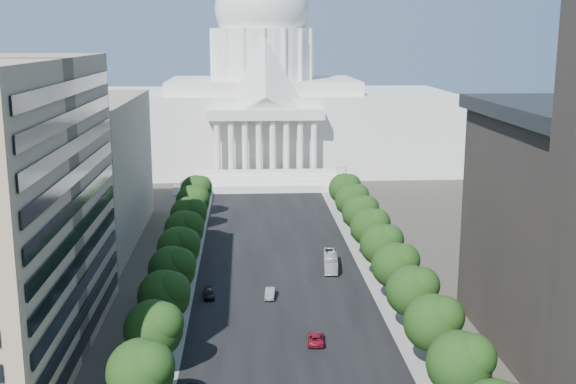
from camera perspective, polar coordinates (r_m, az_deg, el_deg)
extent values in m
cube|color=black|center=(147.25, -0.95, -4.61)|extent=(30.00, 260.00, 0.01)
cube|color=gray|center=(147.69, -8.36, -4.69)|extent=(8.00, 260.00, 0.02)
cube|color=gray|center=(149.25, 6.38, -4.46)|extent=(8.00, 260.00, 0.02)
cube|color=white|center=(237.79, -1.98, 4.95)|extent=(120.00, 50.00, 25.00)
cube|color=white|center=(236.38, -2.01, 8.44)|extent=(60.00, 40.00, 4.00)
cube|color=white|center=(210.05, -1.80, 6.18)|extent=(34.00, 8.00, 3.00)
cylinder|color=white|center=(235.93, -2.03, 10.86)|extent=(32.00, 32.00, 16.00)
ellipsoid|color=white|center=(236.00, -2.05, 14.26)|extent=(30.00, 30.00, 27.60)
cube|color=gray|center=(158.93, -18.71, 1.56)|extent=(38.00, 52.00, 30.00)
sphere|color=black|center=(84.09, -11.59, -13.78)|extent=(7.60, 7.60, 7.60)
sphere|color=black|center=(82.74, -10.76, -13.32)|extent=(5.32, 5.32, 5.32)
cylinder|color=#33261C|center=(96.83, -10.47, -13.18)|extent=(0.56, 0.56, 2.94)
sphere|color=black|center=(94.92, -10.59, -10.62)|extent=(7.60, 7.60, 7.60)
sphere|color=black|center=(93.63, -9.85, -10.16)|extent=(5.32, 5.32, 5.32)
cylinder|color=#33261C|center=(107.71, -9.71, -10.45)|extent=(0.56, 0.56, 2.94)
sphere|color=black|center=(106.00, -9.80, -8.10)|extent=(7.60, 7.60, 7.60)
sphere|color=black|center=(104.76, -9.14, -7.67)|extent=(5.32, 5.32, 5.32)
cylinder|color=#33261C|center=(118.81, -9.10, -8.22)|extent=(0.56, 0.56, 2.94)
sphere|color=black|center=(117.26, -9.17, -6.07)|extent=(7.60, 7.60, 7.60)
sphere|color=black|center=(116.06, -8.57, -5.65)|extent=(5.32, 5.32, 5.32)
cylinder|color=#33261C|center=(130.07, -8.59, -6.38)|extent=(0.56, 0.56, 2.94)
sphere|color=black|center=(128.66, -8.66, -4.39)|extent=(7.60, 7.60, 7.60)
sphere|color=black|center=(127.50, -8.11, -4.00)|extent=(5.32, 5.32, 5.32)
cylinder|color=#33261C|center=(141.46, -8.17, -4.83)|extent=(0.56, 0.56, 2.94)
sphere|color=black|center=(140.16, -8.23, -2.99)|extent=(7.60, 7.60, 7.60)
sphere|color=black|center=(139.02, -7.73, -2.62)|extent=(5.32, 5.32, 5.32)
cylinder|color=#33261C|center=(152.93, -7.82, -3.51)|extent=(0.56, 0.56, 2.94)
sphere|color=black|center=(151.73, -7.87, -1.80)|extent=(7.60, 7.60, 7.60)
sphere|color=black|center=(150.63, -7.40, -1.45)|extent=(5.32, 5.32, 5.32)
cylinder|color=#33261C|center=(164.49, -7.52, -2.38)|extent=(0.56, 0.56, 2.94)
sphere|color=black|center=(163.37, -7.56, -0.78)|extent=(7.60, 7.60, 7.60)
sphere|color=black|center=(162.29, -7.12, -0.44)|extent=(5.32, 5.32, 5.32)
cylinder|color=#33261C|center=(176.10, -7.25, -1.39)|extent=(0.56, 0.56, 2.94)
sphere|color=black|center=(175.06, -7.29, 0.10)|extent=(7.60, 7.60, 7.60)
sphere|color=black|center=(173.99, -6.88, 0.42)|extent=(5.32, 5.32, 5.32)
sphere|color=black|center=(86.66, 13.37, -13.05)|extent=(7.60, 7.60, 7.60)
sphere|color=black|center=(85.91, 14.43, -12.50)|extent=(5.32, 5.32, 5.32)
cylinder|color=#33261C|center=(99.06, 11.21, -12.60)|extent=(0.56, 0.56, 2.94)
sphere|color=black|center=(97.20, 11.33, -10.09)|extent=(7.60, 7.60, 7.60)
sphere|color=black|center=(96.44, 12.25, -9.58)|extent=(5.32, 5.32, 5.32)
cylinder|color=#33261C|center=(109.73, 9.63, -10.01)|extent=(0.56, 0.56, 2.94)
sphere|color=black|center=(108.05, 9.72, -7.70)|extent=(7.60, 7.60, 7.60)
sphere|color=black|center=(107.28, 10.53, -7.24)|extent=(5.32, 5.32, 5.32)
cylinder|color=#33261C|center=(120.65, 8.34, -7.88)|extent=(0.56, 0.56, 2.94)
sphere|color=black|center=(119.12, 8.41, -5.75)|extent=(7.60, 7.60, 7.60)
sphere|color=black|center=(118.34, 9.14, -5.32)|extent=(5.32, 5.32, 5.32)
cylinder|color=#33261C|center=(131.75, 7.29, -6.09)|extent=(0.56, 0.56, 2.94)
sphere|color=black|center=(130.35, 7.34, -4.13)|extent=(7.60, 7.60, 7.60)
sphere|color=black|center=(129.58, 8.00, -3.73)|extent=(5.32, 5.32, 5.32)
cylinder|color=#33261C|center=(143.00, 6.40, -4.59)|extent=(0.56, 0.56, 2.94)
sphere|color=black|center=(141.71, 6.45, -2.77)|extent=(7.60, 7.60, 7.60)
sphere|color=black|center=(140.93, 7.04, -2.39)|extent=(5.32, 5.32, 5.32)
cylinder|color=#33261C|center=(154.36, 5.65, -3.31)|extent=(0.56, 0.56, 2.94)
sphere|color=black|center=(153.17, 5.68, -1.61)|extent=(7.60, 7.60, 7.60)
sphere|color=black|center=(152.39, 6.23, -1.25)|extent=(5.32, 5.32, 5.32)
cylinder|color=#33261C|center=(165.81, 5.00, -2.20)|extent=(0.56, 0.56, 2.94)
sphere|color=black|center=(164.71, 5.03, -0.61)|extent=(7.60, 7.60, 7.60)
sphere|color=black|center=(163.92, 5.54, -0.28)|extent=(5.32, 5.32, 5.32)
cylinder|color=#33261C|center=(177.34, 4.44, -1.23)|extent=(0.56, 0.56, 2.94)
sphere|color=black|center=(176.30, 4.46, 0.25)|extent=(7.60, 7.60, 7.60)
sphere|color=black|center=(175.52, 4.93, 0.57)|extent=(5.32, 5.32, 5.32)
cylinder|color=gray|center=(97.61, 12.88, -11.13)|extent=(0.18, 0.18, 9.00)
cylinder|color=gray|center=(95.68, 12.31, -8.81)|extent=(2.40, 0.14, 0.14)
sphere|color=gray|center=(95.43, 11.66, -8.90)|extent=(0.44, 0.44, 0.44)
cylinder|color=gray|center=(120.17, 9.56, -6.47)|extent=(0.18, 0.18, 9.00)
cylinder|color=gray|center=(118.61, 9.07, -4.52)|extent=(2.40, 0.14, 0.14)
sphere|color=gray|center=(118.41, 8.55, -4.58)|extent=(0.44, 0.44, 0.44)
cylinder|color=gray|center=(143.54, 7.35, -3.29)|extent=(0.18, 0.18, 9.00)
cylinder|color=gray|center=(142.24, 6.92, -1.63)|extent=(2.40, 0.14, 0.14)
sphere|color=gray|center=(142.07, 6.48, -1.68)|extent=(0.44, 0.44, 0.44)
cylinder|color=gray|center=(167.39, 5.77, -1.01)|extent=(0.18, 0.18, 9.00)
cylinder|color=gray|center=(166.27, 5.39, 0.43)|extent=(2.40, 0.14, 0.14)
sphere|color=gray|center=(166.13, 5.01, 0.39)|extent=(0.44, 0.44, 0.44)
cylinder|color=gray|center=(191.53, 4.58, 0.71)|extent=(0.18, 0.18, 9.00)
cylinder|color=gray|center=(190.55, 4.25, 1.97)|extent=(2.40, 0.14, 0.14)
sphere|color=gray|center=(190.43, 3.92, 1.94)|extent=(0.44, 0.44, 0.44)
imported|color=#9FA1A7|center=(121.20, -1.43, -8.01)|extent=(2.01, 4.64, 1.49)
imported|color=maroon|center=(104.37, 2.22, -11.51)|extent=(2.68, 5.11, 1.37)
imported|color=black|center=(121.85, -6.28, -8.03)|extent=(2.33, 4.58, 1.27)
imported|color=silver|center=(135.58, 3.39, -5.50)|extent=(3.38, 10.50, 2.87)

